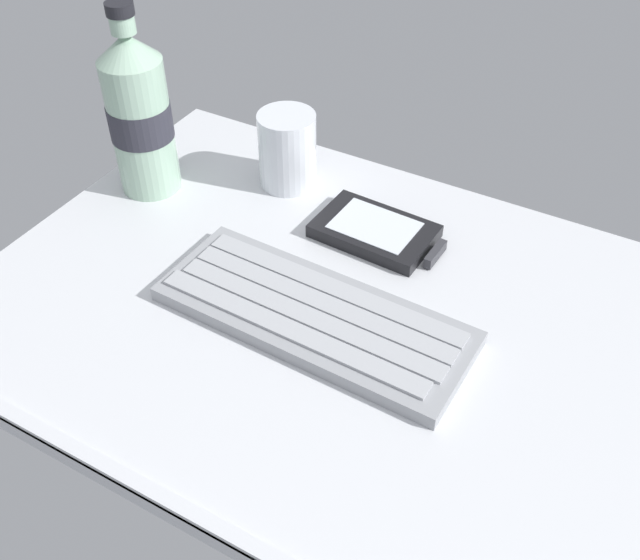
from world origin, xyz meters
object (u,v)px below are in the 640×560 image
handheld_device (380,233)px  water_bottle (139,114)px  juice_cup (287,153)px  keyboard (314,315)px

handheld_device → water_bottle: water_bottle is taller
juice_cup → water_bottle: size_ratio=0.41×
juice_cup → water_bottle: 16.23cm
keyboard → water_bottle: 29.50cm
keyboard → handheld_device: (0.06, 13.73, -0.08)cm
keyboard → handheld_device: size_ratio=2.25×
water_bottle → handheld_device: bearing=8.4°
keyboard → handheld_device: keyboard is taller
keyboard → juice_cup: juice_cup is taller
handheld_device → water_bottle: 28.18cm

